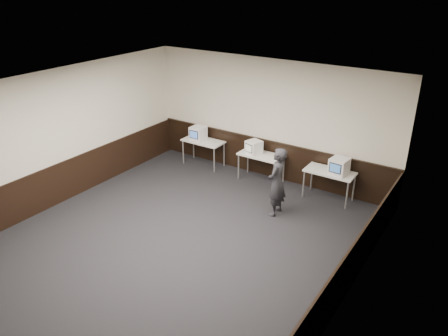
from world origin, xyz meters
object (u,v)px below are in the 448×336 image
object	(u,v)px
emac_center	(254,147)
emac_right	(339,166)
person	(277,182)
emac_left	(198,133)
desk_right	(330,174)
desk_left	(203,143)
desk_center	(261,157)

from	to	relation	value
emac_center	emac_right	bearing A→B (deg)	17.01
person	emac_left	bearing A→B (deg)	-115.59
emac_left	person	size ratio (longest dim) A/B	0.26
desk_right	emac_right	bearing A→B (deg)	-9.93
desk_left	desk_right	size ratio (longest dim) A/B	1.00
desk_left	emac_center	xyz separation A→B (m)	(1.69, -0.04, 0.25)
emac_left	emac_center	distance (m)	1.85
desk_center	person	distance (m)	1.80
desk_center	desk_right	world-z (taller)	same
desk_left	emac_left	xyz separation A→B (m)	(-0.16, -0.03, 0.27)
emac_center	person	world-z (taller)	person
person	desk_right	bearing A→B (deg)	148.59
emac_right	person	bearing A→B (deg)	-119.86
desk_center	emac_center	xyz separation A→B (m)	(-0.21, -0.04, 0.25)
desk_center	desk_right	size ratio (longest dim) A/B	1.00
desk_right	desk_center	bearing A→B (deg)	180.00
emac_left	emac_right	world-z (taller)	emac_right
desk_right	emac_left	size ratio (longest dim) A/B	2.84
emac_left	person	world-z (taller)	person
desk_left	emac_center	distance (m)	1.71
desk_center	desk_left	bearing A→B (deg)	180.00
desk_center	emac_center	bearing A→B (deg)	-168.55
desk_center	emac_center	size ratio (longest dim) A/B	2.63
emac_right	desk_left	bearing A→B (deg)	-174.57
person	desk_left	bearing A→B (deg)	-117.04
desk_left	emac_left	size ratio (longest dim) A/B	2.84
desk_left	desk_right	distance (m)	3.80
emac_center	person	bearing A→B (deg)	-27.17
person	emac_center	bearing A→B (deg)	-137.00
emac_center	desk_right	bearing A→B (deg)	18.06
desk_right	emac_center	size ratio (longest dim) A/B	2.63
desk_center	emac_right	bearing A→B (deg)	-1.03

